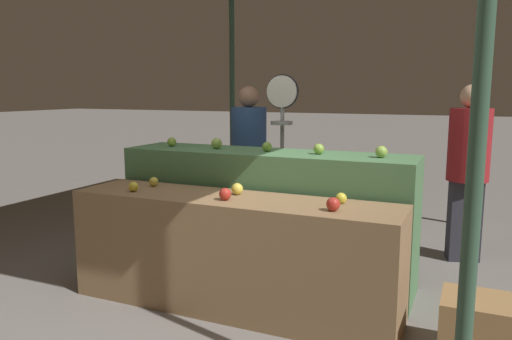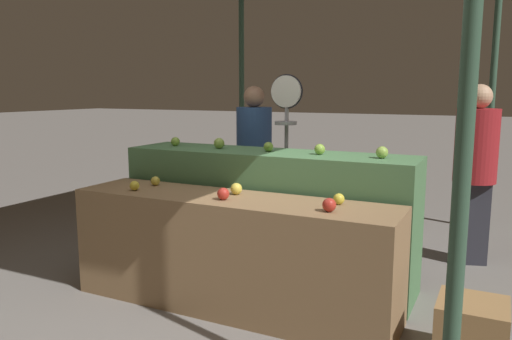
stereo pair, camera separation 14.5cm
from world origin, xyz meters
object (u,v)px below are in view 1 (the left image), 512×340
(produce_scale, at_px, (282,123))
(wooden_crate_side, at_px, (474,329))
(person_vendor_at_scale, at_px, (249,154))
(person_customer_left, at_px, (468,161))

(produce_scale, height_order, wooden_crate_side, produce_scale)
(person_vendor_at_scale, relative_size, wooden_crate_side, 4.23)
(person_vendor_at_scale, xyz_separation_m, person_customer_left, (2.00, 0.28, 0.00))
(person_customer_left, bearing_deg, person_vendor_at_scale, -9.27)
(wooden_crate_side, bearing_deg, person_customer_left, 93.65)
(person_vendor_at_scale, bearing_deg, produce_scale, 144.57)
(produce_scale, xyz_separation_m, person_customer_left, (1.58, 0.49, -0.32))
(produce_scale, bearing_deg, person_vendor_at_scale, 154.42)
(produce_scale, height_order, person_customer_left, produce_scale)
(person_vendor_at_scale, bearing_deg, wooden_crate_side, 134.21)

